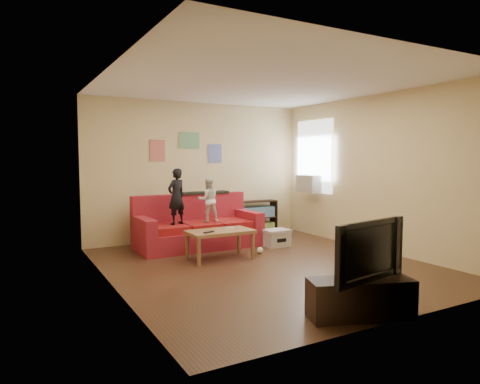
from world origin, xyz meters
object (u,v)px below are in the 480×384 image
coffee_table (220,234)px  television (362,249)px  sofa (197,229)px  bookshelf (256,219)px  file_box (277,238)px  tv_stand (360,298)px  child_b (208,200)px  child_a (176,197)px

coffee_table → television: size_ratio=0.98×
sofa → coffee_table: size_ratio=2.13×
bookshelf → file_box: 1.28m
tv_stand → television: size_ratio=1.00×
child_b → bookshelf: (1.44, 0.71, -0.54)m
child_b → file_box: size_ratio=1.76×
bookshelf → child_a: bearing=-160.8°
child_b → bookshelf: 1.69m
sofa → tv_stand: bearing=-89.0°
coffee_table → tv_stand: (0.13, -2.93, -0.20)m
coffee_table → television: television is taller
coffee_table → file_box: (1.34, 0.38, -0.24)m
bookshelf → tv_stand: 4.80m
coffee_table → file_box: coffee_table is taller
sofa → bookshelf: (1.59, 0.54, -0.01)m
sofa → tv_stand: sofa is taller
tv_stand → television: bearing=0.0°
child_b → file_box: (1.12, -0.52, -0.70)m
child_a → bookshelf: 2.25m
file_box → tv_stand: 3.53m
child_a → coffee_table: bearing=92.4°
sofa → child_b: bearing=-49.9°
child_b → television: size_ratio=0.76×
television → bookshelf: bearing=61.4°
bookshelf → tv_stand: size_ratio=0.84×
child_a → file_box: bearing=142.4°
sofa → coffee_table: sofa is taller
bookshelf → coffee_table: bearing=-135.6°
sofa → child_a: (-0.45, -0.18, 0.62)m
child_b → television: 3.84m
tv_stand → bookshelf: bearing=91.3°
sofa → file_box: (1.27, -0.70, -0.17)m
coffee_table → tv_stand: coffee_table is taller
child_b → sofa: bearing=-41.1°
coffee_table → bookshelf: bearing=44.4°
sofa → television: 4.03m
bookshelf → television: 4.81m
tv_stand → coffee_table: bearing=112.4°
tv_stand → television: (0.00, 0.00, 0.50)m
file_box → television: (-1.20, -3.32, 0.54)m
coffee_table → tv_stand: size_ratio=0.98×
child_b → tv_stand: bearing=97.6°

